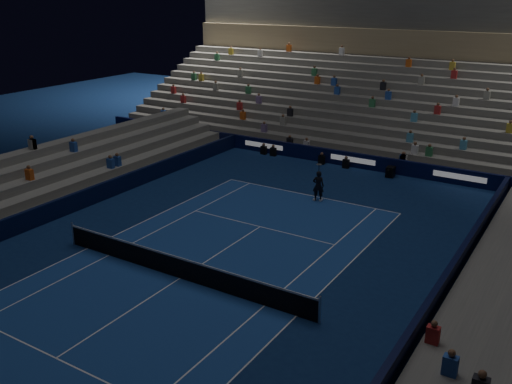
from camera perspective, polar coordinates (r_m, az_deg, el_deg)
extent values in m
plane|color=#0C204D|center=(24.08, -7.63, -8.61)|extent=(90.00, 90.00, 0.00)
cube|color=navy|center=(24.08, -7.63, -8.60)|extent=(10.97, 23.77, 0.01)
cube|color=black|center=(38.86, 9.78, 3.21)|extent=(44.00, 0.25, 1.00)
cube|color=black|center=(19.90, 15.26, -14.13)|extent=(0.25, 37.00, 1.00)
cube|color=black|center=(30.49, -21.99, -2.64)|extent=(0.25, 37.00, 1.00)
cube|color=#63635F|center=(39.82, 10.31, 3.20)|extent=(44.00, 1.00, 0.50)
cube|color=#63635F|center=(40.65, 10.86, 3.88)|extent=(44.00, 1.00, 1.00)
cube|color=#63635F|center=(41.49, 11.39, 4.52)|extent=(44.00, 1.00, 1.50)
cube|color=#63635F|center=(42.34, 11.90, 5.14)|extent=(44.00, 1.00, 2.00)
cube|color=#63635F|center=(43.19, 12.39, 5.73)|extent=(44.00, 1.00, 2.50)
cube|color=#63635F|center=(44.06, 12.87, 6.30)|extent=(44.00, 1.00, 3.00)
cube|color=#63635F|center=(44.93, 13.32, 6.85)|extent=(44.00, 1.00, 3.50)
cube|color=#63635F|center=(45.81, 13.76, 7.38)|extent=(44.00, 1.00, 4.00)
cube|color=#63635F|center=(46.69, 14.18, 7.88)|extent=(44.00, 1.00, 4.50)
cube|color=#63635F|center=(47.58, 14.59, 8.37)|extent=(44.00, 1.00, 5.00)
cube|color=#63635F|center=(48.48, 14.99, 8.84)|extent=(44.00, 1.00, 5.50)
cube|color=#63635F|center=(49.38, 15.37, 9.29)|extent=(44.00, 1.00, 6.00)
cube|color=#8F7C58|center=(49.90, 16.19, 14.09)|extent=(44.00, 0.60, 2.20)
cube|color=#484845|center=(51.09, 16.94, 17.07)|extent=(44.00, 2.40, 3.00)
cube|color=slate|center=(19.89, 17.47, -15.26)|extent=(1.00, 37.00, 0.50)
cube|color=slate|center=(19.62, 20.45, -15.31)|extent=(1.00, 37.00, 1.00)
cube|color=slate|center=(19.39, 23.51, -15.32)|extent=(1.00, 37.00, 1.50)
cube|color=slate|center=(31.20, -22.82, -2.76)|extent=(1.00, 37.00, 0.50)
cube|color=slate|center=(31.90, -23.94, -1.95)|extent=(1.00, 37.00, 1.00)
cylinder|color=#B2B2B7|center=(28.02, -17.92, -3.99)|extent=(0.10, 0.10, 1.10)
cylinder|color=#B2B2B7|center=(20.80, 6.42, -11.72)|extent=(0.10, 0.10, 1.10)
cube|color=black|center=(23.87, -7.68, -7.66)|extent=(12.80, 0.03, 0.90)
cube|color=white|center=(23.65, -7.74, -6.60)|extent=(12.80, 0.04, 0.08)
imported|color=black|center=(32.19, 6.28, 0.62)|extent=(0.75, 0.60, 1.78)
cube|color=black|center=(37.30, 13.37, 1.99)|extent=(0.54, 0.65, 0.67)
cylinder|color=black|center=(36.80, 13.15, 2.10)|extent=(0.18, 0.36, 0.16)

